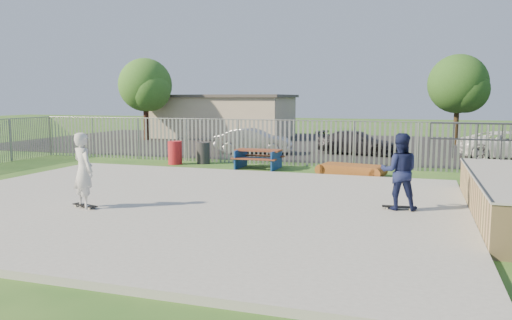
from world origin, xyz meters
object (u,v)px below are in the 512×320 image
(skater_navy, at_px, (399,171))
(trash_bin_grey, at_px, (203,153))
(picnic_table, at_px, (258,159))
(skater_white, at_px, (83,170))
(car_silver, at_px, (254,141))
(trash_bin_red, at_px, (175,153))
(car_white, at_px, (512,145))
(tree_left, at_px, (145,85))
(funbox, at_px, (351,170))
(car_dark, at_px, (357,143))
(tree_mid, at_px, (458,84))

(skater_navy, bearing_deg, trash_bin_grey, -46.43)
(picnic_table, distance_m, skater_navy, 9.20)
(skater_navy, relative_size, skater_white, 1.00)
(trash_bin_grey, bearing_deg, car_silver, 78.09)
(car_silver, distance_m, skater_navy, 14.45)
(trash_bin_red, xyz_separation_m, car_white, (14.72, 6.57, 0.18))
(car_silver, xyz_separation_m, skater_navy, (7.89, -12.10, 0.44))
(trash_bin_grey, xyz_separation_m, tree_left, (-8.98, 10.36, 3.36))
(funbox, bearing_deg, car_silver, 146.17)
(trash_bin_grey, relative_size, skater_white, 0.50)
(tree_left, xyz_separation_m, skater_navy, (17.81, -18.03, -2.72))
(car_silver, relative_size, car_dark, 0.96)
(picnic_table, distance_m, skater_white, 9.47)
(funbox, height_order, car_dark, car_dark)
(car_white, bearing_deg, car_silver, 88.34)
(tree_left, height_order, skater_navy, tree_left)
(car_dark, relative_size, skater_navy, 2.16)
(picnic_table, relative_size, skater_navy, 0.99)
(trash_bin_grey, relative_size, car_silver, 0.24)
(trash_bin_grey, height_order, skater_white, skater_white)
(trash_bin_grey, relative_size, skater_navy, 0.50)
(funbox, relative_size, car_silver, 0.57)
(trash_bin_red, bearing_deg, tree_mid, 47.50)
(trash_bin_red, bearing_deg, car_dark, 41.08)
(trash_bin_grey, bearing_deg, car_dark, 43.06)
(funbox, xyz_separation_m, car_white, (6.74, 7.53, 0.48))
(trash_bin_red, xyz_separation_m, tree_mid, (12.64, 13.80, 3.30))
(tree_left, distance_m, skater_navy, 25.49)
(trash_bin_grey, height_order, skater_navy, skater_navy)
(car_white, xyz_separation_m, tree_left, (-22.57, 4.38, 3.15))
(skater_white, bearing_deg, car_dark, -81.71)
(picnic_table, height_order, car_silver, car_silver)
(tree_left, relative_size, skater_white, 2.93)
(tree_left, bearing_deg, tree_mid, 7.89)
(picnic_table, relative_size, car_dark, 0.46)
(car_silver, distance_m, tree_left, 11.98)
(funbox, distance_m, car_silver, 8.42)
(trash_bin_red, height_order, trash_bin_grey, trash_bin_red)
(tree_left, bearing_deg, trash_bin_grey, -49.09)
(car_dark, bearing_deg, picnic_table, 162.19)
(trash_bin_red, xyz_separation_m, skater_navy, (9.95, -7.08, 0.60))
(car_white, xyz_separation_m, skater_white, (-12.50, -15.97, 0.43))
(tree_mid, xyz_separation_m, skater_white, (-10.42, -23.19, -2.70))
(car_silver, height_order, car_dark, car_silver)
(funbox, height_order, car_silver, car_silver)
(funbox, xyz_separation_m, car_silver, (-5.91, 5.98, 0.47))
(tree_mid, distance_m, skater_white, 25.57)
(car_white, bearing_deg, funbox, 129.51)
(picnic_table, distance_m, trash_bin_grey, 2.94)
(car_silver, bearing_deg, trash_bin_red, 151.00)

